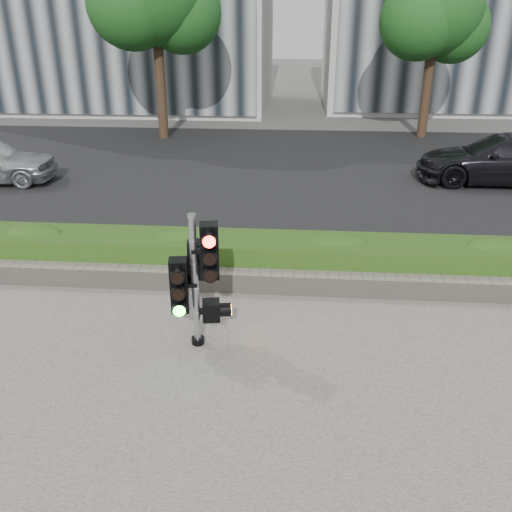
% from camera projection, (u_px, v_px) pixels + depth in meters
% --- Properties ---
extents(ground, '(120.00, 120.00, 0.00)m').
position_uv_depth(ground, '(237.00, 354.00, 7.50)').
color(ground, '#51514C').
rests_on(ground, ground).
extents(sidewalk, '(16.00, 11.00, 0.03)m').
position_uv_depth(sidewalk, '(207.00, 500.00, 5.22)').
color(sidewalk, '#9E9389').
rests_on(sidewalk, ground).
extents(road, '(60.00, 13.00, 0.02)m').
position_uv_depth(road, '(274.00, 170.00, 16.62)').
color(road, black).
rests_on(road, ground).
extents(curb, '(60.00, 0.25, 0.12)m').
position_uv_depth(curb, '(255.00, 258.00, 10.35)').
color(curb, gray).
rests_on(curb, ground).
extents(stone_wall, '(12.00, 0.32, 0.34)m').
position_uv_depth(stone_wall, '(249.00, 281.00, 9.16)').
color(stone_wall, gray).
rests_on(stone_wall, sidewalk).
extents(hedge, '(12.00, 1.00, 0.68)m').
position_uv_depth(hedge, '(253.00, 256.00, 9.68)').
color(hedge, '#518428').
rests_on(hedge, sidewalk).
extents(tree_right, '(4.10, 3.58, 6.53)m').
position_uv_depth(tree_right, '(435.00, 12.00, 19.48)').
color(tree_right, black).
rests_on(tree_right, ground).
extents(traffic_signal, '(0.70, 0.55, 1.94)m').
position_uv_depth(traffic_signal, '(197.00, 274.00, 7.30)').
color(traffic_signal, black).
rests_on(traffic_signal, sidewalk).
extents(car_dark, '(4.73, 2.08, 1.35)m').
position_uv_depth(car_dark, '(504.00, 159.00, 15.02)').
color(car_dark, black).
rests_on(car_dark, road).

